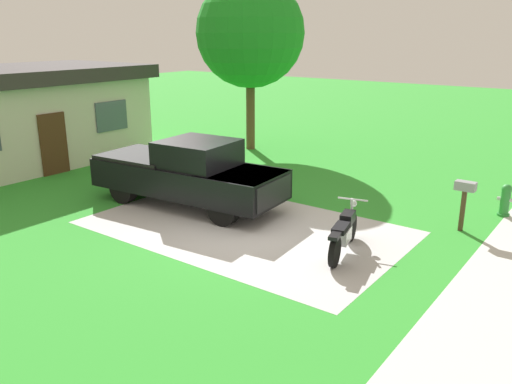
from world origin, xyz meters
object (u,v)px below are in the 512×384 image
motorcycle (344,233)px  pickup_truck (186,172)px  mailbox (465,193)px  shade_tree (250,33)px  fire_hydrant (505,200)px  neighbor_house (11,116)px

motorcycle → pickup_truck: bearing=85.6°
pickup_truck → mailbox: bearing=-69.7°
mailbox → motorcycle: bearing=149.7°
mailbox → shade_tree: shade_tree is taller
motorcycle → fire_hydrant: size_ratio=2.50×
mailbox → neighbor_house: neighbor_house is taller
mailbox → shade_tree: (4.49, 9.91, 3.69)m
neighbor_house → mailbox: bearing=-79.8°
pickup_truck → neighbor_house: neighbor_house is taller
neighbor_house → shade_tree: bearing=-37.1°
pickup_truck → mailbox: 7.33m
mailbox → shade_tree: 11.49m
pickup_truck → neighbor_house: bearing=91.5°
motorcycle → neighbor_house: size_ratio=0.23×
pickup_truck → mailbox: size_ratio=4.58×
motorcycle → shade_tree: bearing=47.8°
pickup_truck → fire_hydrant: 8.68m
mailbox → shade_tree: size_ratio=0.18×
fire_hydrant → shade_tree: (2.67, 10.51, 4.24)m
pickup_truck → motorcycle: bearing=-94.4°
motorcycle → neighbor_house: neighbor_house is taller
fire_hydrant → mailbox: size_ratio=0.69×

